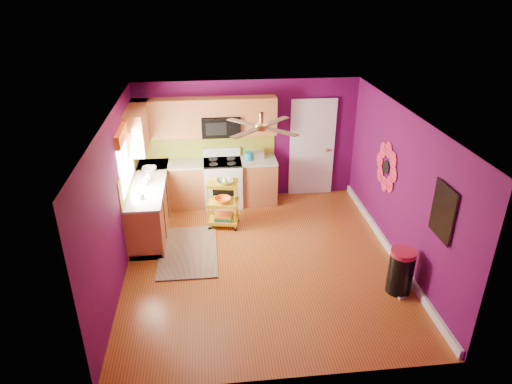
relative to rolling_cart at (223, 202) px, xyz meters
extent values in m
plane|color=brown|center=(0.59, -1.21, -0.52)|extent=(5.00, 5.00, 0.00)
cube|color=#530946|center=(0.59, 1.29, 0.73)|extent=(4.50, 0.04, 2.50)
cube|color=#530946|center=(0.59, -3.71, 0.73)|extent=(4.50, 0.04, 2.50)
cube|color=#530946|center=(-1.66, -1.21, 0.73)|extent=(0.04, 5.00, 2.50)
cube|color=#530946|center=(2.84, -1.21, 0.73)|extent=(0.04, 5.00, 2.50)
cube|color=silver|center=(0.59, -1.21, 1.98)|extent=(4.50, 5.00, 0.04)
cube|color=white|center=(2.81, -1.21, -0.45)|extent=(0.05, 4.90, 0.14)
cube|color=#965028|center=(-1.36, 0.14, -0.07)|extent=(0.60, 2.30, 0.90)
cube|color=#965028|center=(-0.26, 0.99, -0.07)|extent=(2.80, 0.60, 0.90)
cube|color=beige|center=(-1.36, 0.14, 0.40)|extent=(0.63, 2.30, 0.04)
cube|color=beige|center=(-0.26, 0.99, 0.40)|extent=(2.80, 0.63, 0.04)
cube|color=black|center=(-1.36, 0.14, -0.47)|extent=(0.54, 2.30, 0.10)
cube|color=black|center=(-0.26, 0.99, -0.47)|extent=(2.80, 0.54, 0.10)
cube|color=white|center=(0.04, 0.96, -0.06)|extent=(0.76, 0.66, 0.92)
cube|color=black|center=(0.04, 0.96, 0.41)|extent=(0.76, 0.62, 0.03)
cube|color=white|center=(0.04, 1.24, 0.52)|extent=(0.76, 0.06, 0.18)
cube|color=black|center=(0.04, 0.63, -0.07)|extent=(0.45, 0.02, 0.55)
cube|color=#965028|center=(-1.00, 1.12, 1.31)|extent=(1.32, 0.33, 0.75)
cube|color=#965028|center=(0.78, 1.12, 1.31)|extent=(0.72, 0.33, 0.75)
cube|color=#965028|center=(0.04, 1.12, 1.51)|extent=(0.76, 0.33, 0.34)
cube|color=#965028|center=(-1.50, 0.64, 1.31)|extent=(0.33, 1.30, 0.75)
cube|color=black|center=(0.04, 1.09, 1.13)|extent=(0.76, 0.38, 0.40)
cube|color=olive|center=(-0.26, 1.28, 0.68)|extent=(2.80, 0.01, 0.51)
cube|color=olive|center=(-1.65, 0.14, 0.68)|extent=(0.01, 2.30, 0.51)
cube|color=white|center=(-1.64, -0.16, 1.03)|extent=(0.03, 1.20, 1.00)
cube|color=orange|center=(-1.61, -0.16, 1.50)|extent=(0.08, 1.35, 0.22)
cube|color=white|center=(1.94, 1.26, 0.51)|extent=(0.85, 0.04, 2.05)
cube|color=white|center=(1.94, 1.24, 0.51)|extent=(0.95, 0.02, 2.15)
sphere|color=#BF8C3F|center=(2.26, 1.21, 0.48)|extent=(0.07, 0.07, 0.07)
cylinder|color=black|center=(2.82, -0.61, 0.83)|extent=(0.01, 0.24, 0.24)
cube|color=#1AABAA|center=(2.82, -2.61, 1.03)|extent=(0.03, 0.52, 0.72)
cube|color=black|center=(2.80, -2.61, 1.03)|extent=(0.01, 0.56, 0.76)
cylinder|color=#BF8C3F|center=(0.59, -1.01, 1.90)|extent=(0.06, 0.06, 0.16)
cylinder|color=#BF8C3F|center=(0.59, -1.01, 1.76)|extent=(0.20, 0.20, 0.08)
cube|color=#4C2D19|center=(0.86, -0.74, 1.76)|extent=(0.47, 0.47, 0.01)
cube|color=#4C2D19|center=(0.32, -0.74, 1.76)|extent=(0.47, 0.47, 0.01)
cube|color=#4C2D19|center=(0.32, -1.28, 1.76)|extent=(0.47, 0.47, 0.01)
cube|color=#4C2D19|center=(0.86, -1.28, 1.76)|extent=(0.47, 0.47, 0.01)
cube|color=black|center=(-0.66, -0.83, -0.50)|extent=(1.00, 1.63, 0.02)
cylinder|color=yellow|center=(-0.28, -0.12, -0.05)|extent=(0.02, 0.02, 0.86)
cylinder|color=yellow|center=(0.20, -0.21, -0.05)|extent=(0.02, 0.02, 0.86)
cylinder|color=yellow|center=(-0.22, 0.22, -0.05)|extent=(0.02, 0.02, 0.86)
cylinder|color=yellow|center=(0.27, 0.12, -0.05)|extent=(0.02, 0.02, 0.86)
sphere|color=black|center=(-0.28, -0.12, -0.49)|extent=(0.06, 0.06, 0.06)
sphere|color=black|center=(0.20, -0.21, -0.49)|extent=(0.06, 0.06, 0.06)
sphere|color=black|center=(-0.22, 0.22, -0.49)|extent=(0.06, 0.06, 0.06)
sphere|color=black|center=(0.27, 0.12, -0.49)|extent=(0.06, 0.06, 0.06)
cube|color=yellow|center=(-0.01, 0.00, 0.36)|extent=(0.62, 0.50, 0.03)
cube|color=yellow|center=(-0.01, 0.00, -0.03)|extent=(0.62, 0.50, 0.03)
cube|color=yellow|center=(-0.01, 0.00, -0.40)|extent=(0.62, 0.50, 0.03)
imported|color=beige|center=(0.04, -0.01, 0.42)|extent=(0.36, 0.36, 0.08)
sphere|color=yellow|center=(0.04, -0.01, 0.44)|extent=(0.10, 0.10, 0.10)
imported|color=orange|center=(-0.01, 0.00, 0.03)|extent=(0.37, 0.37, 0.10)
cube|color=navy|center=(-0.01, 0.00, -0.36)|extent=(0.36, 0.30, 0.04)
cube|color=#267233|center=(-0.01, 0.00, -0.32)|extent=(0.36, 0.30, 0.04)
cube|color=orange|center=(-0.01, 0.00, -0.29)|extent=(0.36, 0.30, 0.03)
cylinder|color=black|center=(2.55, -2.25, -0.19)|extent=(0.45, 0.45, 0.64)
cylinder|color=red|center=(2.55, -2.25, 0.17)|extent=(0.38, 0.38, 0.08)
cube|color=beige|center=(2.55, -2.44, -0.50)|extent=(0.14, 0.09, 0.03)
cylinder|color=#13798F|center=(0.58, 1.01, 0.50)|extent=(0.18, 0.18, 0.16)
sphere|color=#13798F|center=(0.58, 1.01, 0.60)|extent=(0.06, 0.06, 0.06)
cube|color=beige|center=(0.78, 1.06, 0.51)|extent=(0.22, 0.15, 0.18)
imported|color=#EA3F72|center=(-1.34, 0.17, 0.52)|extent=(0.08, 0.09, 0.19)
imported|color=white|center=(-1.38, 0.00, 0.51)|extent=(0.13, 0.13, 0.17)
imported|color=white|center=(-1.38, 0.65, 0.46)|extent=(0.27, 0.27, 0.07)
imported|color=white|center=(-1.40, -0.56, 0.47)|extent=(0.12, 0.12, 0.10)
camera|label=1|loc=(-0.22, -7.59, 3.89)|focal=32.00mm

